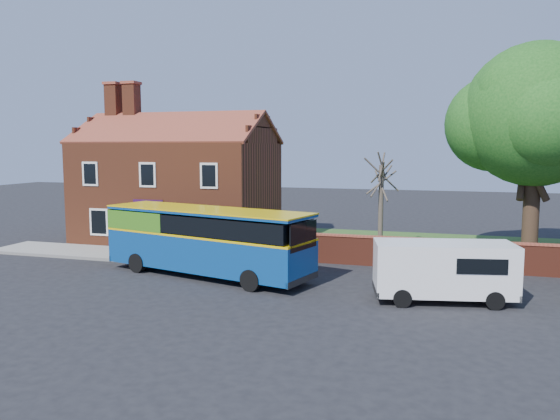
% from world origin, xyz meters
% --- Properties ---
extents(ground, '(120.00, 120.00, 0.00)m').
position_xyz_m(ground, '(0.00, 0.00, 0.00)').
color(ground, black).
rests_on(ground, ground).
extents(pavement, '(18.00, 3.50, 0.12)m').
position_xyz_m(pavement, '(-7.00, 5.75, 0.06)').
color(pavement, gray).
rests_on(pavement, ground).
extents(kerb, '(18.00, 0.15, 0.14)m').
position_xyz_m(kerb, '(-7.00, 4.00, 0.07)').
color(kerb, slate).
rests_on(kerb, ground).
extents(grass_strip, '(26.00, 12.00, 0.04)m').
position_xyz_m(grass_strip, '(13.00, 13.00, 0.02)').
color(grass_strip, '#426B28').
rests_on(grass_strip, ground).
extents(shop_building, '(12.30, 8.13, 10.50)m').
position_xyz_m(shop_building, '(-7.02, 11.50, 3.41)').
color(shop_building, brown).
rests_on(shop_building, ground).
extents(boundary_wall, '(22.00, 0.38, 1.60)m').
position_xyz_m(boundary_wall, '(13.00, 7.00, 0.81)').
color(boundary_wall, maroon).
rests_on(boundary_wall, ground).
extents(bus, '(11.16, 5.45, 3.29)m').
position_xyz_m(bus, '(-1.25, 2.50, 1.87)').
color(bus, navy).
rests_on(bus, ground).
extents(van_near, '(5.83, 3.24, 2.42)m').
position_xyz_m(van_near, '(10.13, 1.10, 1.35)').
color(van_near, white).
rests_on(van_near, ground).
extents(large_tree, '(9.66, 7.64, 11.78)m').
position_xyz_m(large_tree, '(14.71, 10.69, 7.71)').
color(large_tree, black).
rests_on(large_tree, ground).
extents(bare_tree, '(2.12, 2.53, 5.66)m').
position_xyz_m(bare_tree, '(6.49, 11.07, 2.91)').
color(bare_tree, '#4C4238').
rests_on(bare_tree, ground).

